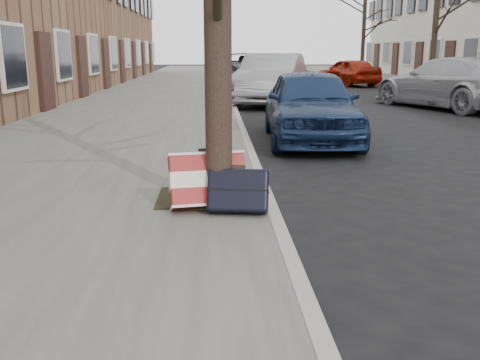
{
  "coord_description": "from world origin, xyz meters",
  "views": [
    {
      "loc": [
        -1.82,
        -4.28,
        1.65
      ],
      "look_at": [
        -1.57,
        0.8,
        0.41
      ],
      "focal_mm": 40.0,
      "sensor_mm": 36.0,
      "label": 1
    }
  ],
  "objects_px": {
    "suitcase_navy": "(238,190)",
    "car_near_mid": "(272,79)",
    "suitcase_red": "(208,181)",
    "car_near_front": "(310,105)"
  },
  "relations": [
    {
      "from": "suitcase_navy",
      "to": "car_near_mid",
      "type": "bearing_deg",
      "value": 89.74
    },
    {
      "from": "suitcase_red",
      "to": "car_near_mid",
      "type": "height_order",
      "value": "car_near_mid"
    },
    {
      "from": "car_near_front",
      "to": "suitcase_navy",
      "type": "bearing_deg",
      "value": -104.55
    },
    {
      "from": "car_near_front",
      "to": "car_near_mid",
      "type": "height_order",
      "value": "car_near_mid"
    },
    {
      "from": "suitcase_red",
      "to": "car_near_front",
      "type": "distance_m",
      "value": 5.05
    },
    {
      "from": "suitcase_red",
      "to": "car_near_mid",
      "type": "xyz_separation_m",
      "value": [
        1.88,
        11.66,
        0.38
      ]
    },
    {
      "from": "car_near_mid",
      "to": "suitcase_red",
      "type": "bearing_deg",
      "value": -83.43
    },
    {
      "from": "suitcase_navy",
      "to": "car_near_front",
      "type": "distance_m",
      "value": 5.11
    },
    {
      "from": "suitcase_navy",
      "to": "car_near_mid",
      "type": "distance_m",
      "value": 11.95
    },
    {
      "from": "suitcase_red",
      "to": "car_near_mid",
      "type": "distance_m",
      "value": 11.82
    }
  ]
}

